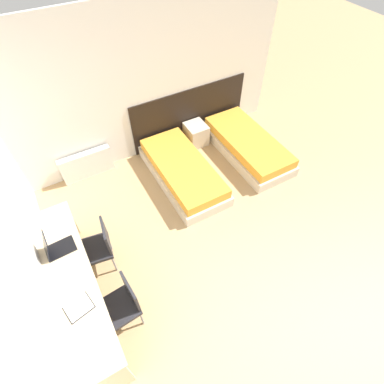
{
  "coord_description": "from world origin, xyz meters",
  "views": [
    {
      "loc": [
        -1.43,
        -0.37,
        4.01
      ],
      "look_at": [
        0.0,
        2.17,
        0.55
      ],
      "focal_mm": 28.0,
      "sensor_mm": 36.0,
      "label": 1
    }
  ],
  "objects_px": {
    "nightstand": "(196,134)",
    "chair_near_laptop": "(99,246)",
    "laptop": "(56,248)",
    "bed_near_window": "(183,172)",
    "bed_near_door": "(247,146)",
    "chair_near_notebook": "(122,303)"
  },
  "relations": [
    {
      "from": "nightstand",
      "to": "chair_near_laptop",
      "type": "height_order",
      "value": "chair_near_laptop"
    },
    {
      "from": "chair_near_notebook",
      "to": "laptop",
      "type": "height_order",
      "value": "laptop"
    },
    {
      "from": "chair_near_laptop",
      "to": "chair_near_notebook",
      "type": "distance_m",
      "value": 0.89
    },
    {
      "from": "bed_near_window",
      "to": "bed_near_door",
      "type": "xyz_separation_m",
      "value": [
        1.41,
        0.0,
        0.0
      ]
    },
    {
      "from": "nightstand",
      "to": "bed_near_door",
      "type": "bearing_deg",
      "value": -47.01
    },
    {
      "from": "bed_near_window",
      "to": "laptop",
      "type": "distance_m",
      "value": 2.48
    },
    {
      "from": "nightstand",
      "to": "chair_near_notebook",
      "type": "distance_m",
      "value": 3.56
    },
    {
      "from": "bed_near_window",
      "to": "chair_near_notebook",
      "type": "distance_m",
      "value": 2.53
    },
    {
      "from": "nightstand",
      "to": "chair_near_laptop",
      "type": "xyz_separation_m",
      "value": [
        -2.47,
        -1.66,
        0.25
      ]
    },
    {
      "from": "bed_near_window",
      "to": "chair_near_notebook",
      "type": "height_order",
      "value": "chair_near_notebook"
    },
    {
      "from": "laptop",
      "to": "bed_near_window",
      "type": "bearing_deg",
      "value": 20.08
    },
    {
      "from": "bed_near_window",
      "to": "chair_near_laptop",
      "type": "bearing_deg",
      "value": -152.82
    },
    {
      "from": "bed_near_window",
      "to": "bed_near_door",
      "type": "height_order",
      "value": "same"
    },
    {
      "from": "chair_near_laptop",
      "to": "bed_near_door",
      "type": "bearing_deg",
      "value": 24.33
    },
    {
      "from": "nightstand",
      "to": "laptop",
      "type": "bearing_deg",
      "value": -150.1
    },
    {
      "from": "bed_near_window",
      "to": "laptop",
      "type": "xyz_separation_m",
      "value": [
        -2.21,
        -0.92,
        0.64
      ]
    },
    {
      "from": "chair_near_notebook",
      "to": "laptop",
      "type": "bearing_deg",
      "value": 112.53
    },
    {
      "from": "bed_near_window",
      "to": "chair_near_laptop",
      "type": "relative_size",
      "value": 2.32
    },
    {
      "from": "laptop",
      "to": "bed_near_door",
      "type": "bearing_deg",
      "value": 11.74
    },
    {
      "from": "nightstand",
      "to": "chair_near_notebook",
      "type": "xyz_separation_m",
      "value": [
        -2.47,
        -2.55,
        0.25
      ]
    },
    {
      "from": "bed_near_window",
      "to": "chair_near_notebook",
      "type": "xyz_separation_m",
      "value": [
        -1.76,
        -1.8,
        0.28
      ]
    },
    {
      "from": "bed_near_door",
      "to": "chair_near_laptop",
      "type": "xyz_separation_m",
      "value": [
        -3.18,
        -0.91,
        0.28
      ]
    }
  ]
}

